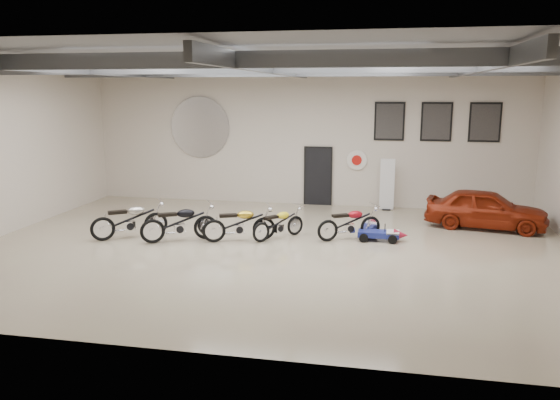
% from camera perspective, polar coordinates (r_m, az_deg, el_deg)
% --- Properties ---
extents(floor, '(16.00, 12.00, 0.01)m').
position_cam_1_polar(floor, '(14.69, -0.90, -5.12)').
color(floor, tan).
rests_on(floor, ground).
extents(ceiling, '(16.00, 12.00, 0.01)m').
position_cam_1_polar(ceiling, '(14.11, -0.96, 14.74)').
color(ceiling, gray).
rests_on(ceiling, back_wall).
extents(back_wall, '(16.00, 0.02, 5.00)m').
position_cam_1_polar(back_wall, '(20.06, 2.64, 6.61)').
color(back_wall, beige).
rests_on(back_wall, floor).
extents(ceiling_beams, '(15.80, 11.80, 0.32)m').
position_cam_1_polar(ceiling_beams, '(14.09, -0.96, 13.72)').
color(ceiling_beams, '#55585C').
rests_on(ceiling_beams, ceiling).
extents(door, '(0.92, 0.08, 2.10)m').
position_cam_1_polar(door, '(20.12, 3.99, 2.45)').
color(door, black).
rests_on(door, back_wall).
extents(logo_plaque, '(2.30, 0.06, 1.16)m').
position_cam_1_polar(logo_plaque, '(20.95, -8.35, 7.53)').
color(logo_plaque, silver).
rests_on(logo_plaque, back_wall).
extents(poster_left, '(1.05, 0.08, 1.35)m').
position_cam_1_polar(poster_left, '(19.77, 11.36, 8.07)').
color(poster_left, black).
rests_on(poster_left, back_wall).
extents(poster_mid, '(1.05, 0.08, 1.35)m').
position_cam_1_polar(poster_mid, '(19.84, 16.03, 7.86)').
color(poster_mid, black).
rests_on(poster_mid, back_wall).
extents(poster_right, '(1.05, 0.08, 1.35)m').
position_cam_1_polar(poster_right, '(20.04, 20.63, 7.61)').
color(poster_right, black).
rests_on(poster_right, back_wall).
extents(oil_sign, '(0.72, 0.10, 0.72)m').
position_cam_1_polar(oil_sign, '(19.91, 8.03, 4.16)').
color(oil_sign, white).
rests_on(oil_sign, back_wall).
extents(banner_stand, '(0.51, 0.22, 1.84)m').
position_cam_1_polar(banner_stand, '(19.55, 11.13, 1.61)').
color(banner_stand, white).
rests_on(banner_stand, floor).
extents(motorcycle_silver, '(2.12, 1.75, 1.11)m').
position_cam_1_polar(motorcycle_silver, '(16.18, -15.46, -1.96)').
color(motorcycle_silver, silver).
rests_on(motorcycle_silver, floor).
extents(motorcycle_black, '(2.17, 1.61, 1.10)m').
position_cam_1_polar(motorcycle_black, '(15.55, -10.49, -2.29)').
color(motorcycle_black, silver).
rests_on(motorcycle_black, floor).
extents(motorcycle_gold, '(2.11, 1.35, 1.05)m').
position_cam_1_polar(motorcycle_gold, '(15.34, -4.30, -2.40)').
color(motorcycle_gold, silver).
rests_on(motorcycle_gold, floor).
extents(motorcycle_yellow, '(1.57, 1.70, 0.92)m').
position_cam_1_polar(motorcycle_yellow, '(15.58, -0.15, -2.41)').
color(motorcycle_yellow, silver).
rests_on(motorcycle_yellow, floor).
extents(motorcycle_red, '(1.96, 1.48, 1.00)m').
position_cam_1_polar(motorcycle_red, '(15.61, 7.26, -2.33)').
color(motorcycle_red, silver).
rests_on(motorcycle_red, floor).
extents(go_kart, '(1.42, 0.66, 0.51)m').
position_cam_1_polar(go_kart, '(15.66, 10.70, -3.30)').
color(go_kart, navy).
rests_on(go_kart, floor).
extents(vintage_car, '(2.10, 3.78, 1.22)m').
position_cam_1_polar(vintage_car, '(17.88, 20.71, -0.86)').
color(vintage_car, maroon).
rests_on(vintage_car, floor).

